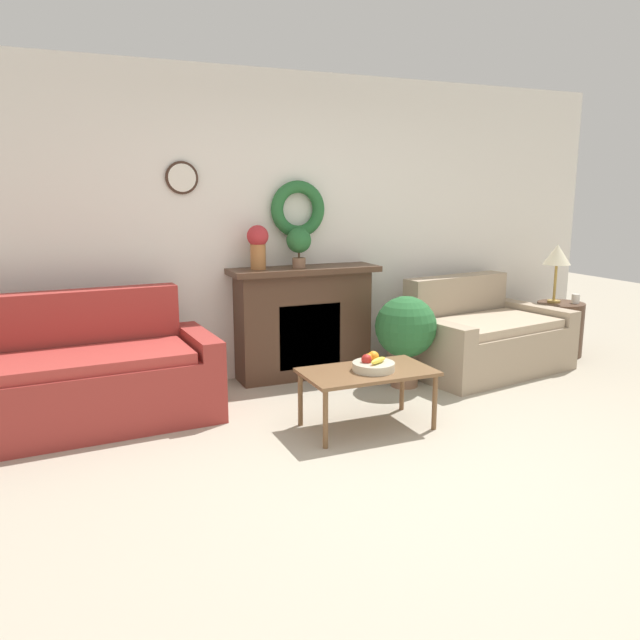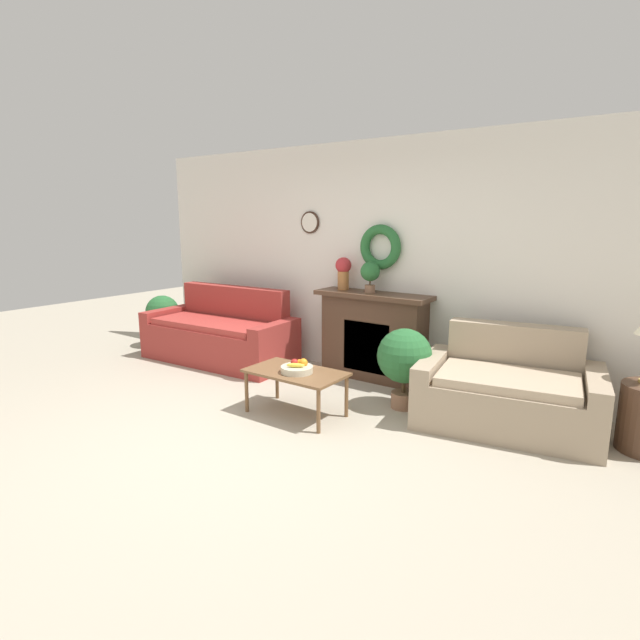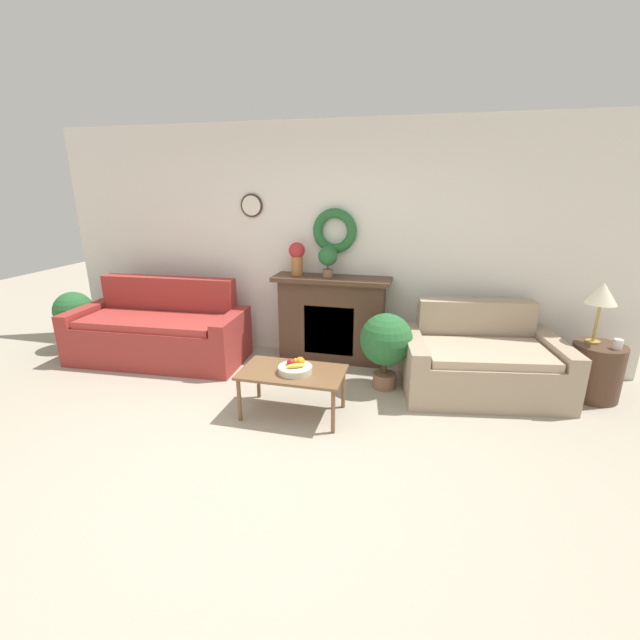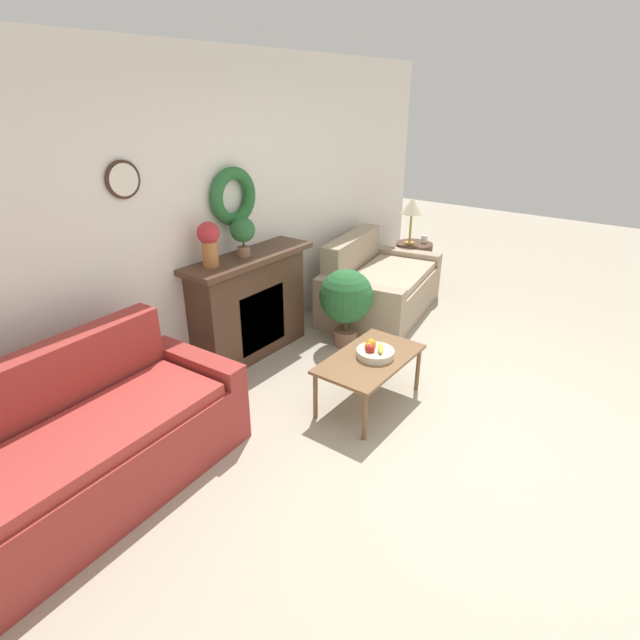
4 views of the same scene
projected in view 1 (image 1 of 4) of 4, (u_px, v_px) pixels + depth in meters
ground_plane at (425, 477)px, 3.72m from camera, size 16.00×16.00×0.00m
wall_back at (284, 227)px, 5.63m from camera, size 6.80×0.17×2.70m
fireplace at (304, 322)px, 5.65m from camera, size 1.35×0.41×1.01m
couch_left at (72, 381)px, 4.48m from camera, size 2.07×0.96×0.95m
loveseat_right at (480, 338)px, 5.94m from camera, size 1.68×1.22×0.86m
coffee_table at (367, 376)px, 4.43m from camera, size 0.93×0.53×0.43m
fruit_bowl at (373, 365)px, 4.41m from camera, size 0.30×0.30×0.12m
side_table_by_loveseat at (559, 329)px, 6.45m from camera, size 0.47×0.47×0.55m
table_lamp at (557, 256)px, 6.31m from camera, size 0.27×0.27×0.60m
mug at (576, 299)px, 6.35m from camera, size 0.08×0.08×0.10m
vase_on_mantel_left at (258, 244)px, 5.35m from camera, size 0.19×0.19×0.38m
potted_plant_on_mantel at (299, 243)px, 5.48m from camera, size 0.22×0.22×0.35m
potted_plant_floor_by_loveseat at (406, 330)px, 5.36m from camera, size 0.53×0.53×0.79m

